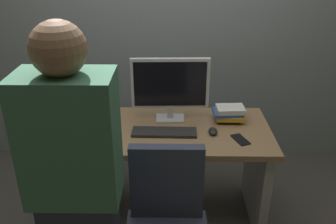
{
  "coord_description": "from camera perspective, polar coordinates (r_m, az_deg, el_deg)",
  "views": [
    {
      "loc": [
        0.03,
        -2.22,
        1.9
      ],
      "look_at": [
        0.0,
        -0.05,
        0.88
      ],
      "focal_mm": 39.15,
      "sensor_mm": 36.0,
      "label": 1
    }
  ],
  "objects": [
    {
      "name": "ground_plane",
      "position": [
        2.92,
        0.01,
        -15.29
      ],
      "size": [
        9.0,
        9.0,
        0.0
      ],
      "primitive_type": "plane",
      "color": "#4C4742"
    },
    {
      "name": "desk",
      "position": [
        2.62,
        0.01,
        -6.96
      ],
      "size": [
        1.4,
        0.7,
        0.73
      ],
      "color": "#93704C",
      "rests_on": "ground"
    },
    {
      "name": "person_at_desk",
      "position": [
        1.75,
        -13.89,
        -12.73
      ],
      "size": [
        0.4,
        0.24,
        1.64
      ],
      "color": "#262838",
      "rests_on": "ground"
    },
    {
      "name": "monitor",
      "position": [
        2.53,
        0.34,
        4.04
      ],
      "size": [
        0.54,
        0.15,
        0.46
      ],
      "color": "silver",
      "rests_on": "desk"
    },
    {
      "name": "keyboard",
      "position": [
        2.44,
        -0.59,
        -3.16
      ],
      "size": [
        0.43,
        0.14,
        0.02
      ],
      "primitive_type": "cube",
      "rotation": [
        0.0,
        0.0,
        -0.02
      ],
      "color": "#262626",
      "rests_on": "desk"
    },
    {
      "name": "mouse",
      "position": [
        2.46,
        7.01,
        -2.98
      ],
      "size": [
        0.06,
        0.1,
        0.03
      ],
      "primitive_type": "ellipsoid",
      "color": "black",
      "rests_on": "desk"
    },
    {
      "name": "cup_near_keyboard",
      "position": [
        2.39,
        -10.44,
        -3.21
      ],
      "size": [
        0.07,
        0.07,
        0.1
      ],
      "primitive_type": "cylinder",
      "color": "silver",
      "rests_on": "desk"
    },
    {
      "name": "cup_by_monitor",
      "position": [
        2.71,
        -11.55,
        0.24
      ],
      "size": [
        0.08,
        0.08,
        0.1
      ],
      "primitive_type": "cylinder",
      "color": "#3372B2",
      "rests_on": "desk"
    },
    {
      "name": "book_stack",
      "position": [
        2.63,
        9.47,
        -0.24
      ],
      "size": [
        0.22,
        0.17,
        0.11
      ],
      "color": "black",
      "rests_on": "desk"
    },
    {
      "name": "cell_phone",
      "position": [
        2.41,
        11.2,
        -4.23
      ],
      "size": [
        0.12,
        0.16,
        0.01
      ],
      "primitive_type": "cube",
      "rotation": [
        0.0,
        0.0,
        0.37
      ],
      "color": "black",
      "rests_on": "desk"
    }
  ]
}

